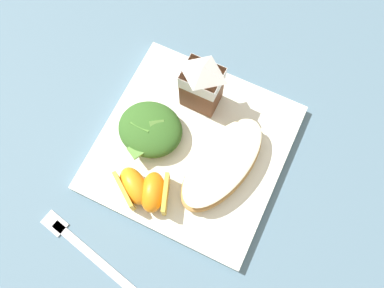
# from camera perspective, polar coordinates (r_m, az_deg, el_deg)

# --- Properties ---
(ground) EXTENTS (3.00, 3.00, 0.00)m
(ground) POSITION_cam_1_polar(r_m,az_deg,el_deg) (0.65, 0.00, -0.72)
(ground) COLOR slate
(white_plate) EXTENTS (0.28, 0.28, 0.02)m
(white_plate) POSITION_cam_1_polar(r_m,az_deg,el_deg) (0.64, 0.00, -0.51)
(white_plate) COLOR white
(white_plate) RESTS_ON ground
(cheesy_pizza_bread) EXTENTS (0.12, 0.18, 0.04)m
(cheesy_pizza_bread) POSITION_cam_1_polar(r_m,az_deg,el_deg) (0.61, 4.23, -2.84)
(cheesy_pizza_bread) COLOR tan
(cheesy_pizza_bread) RESTS_ON white_plate
(green_salad_pile) EXTENTS (0.10, 0.10, 0.04)m
(green_salad_pile) POSITION_cam_1_polar(r_m,az_deg,el_deg) (0.63, -5.82, 2.05)
(green_salad_pile) COLOR #336023
(green_salad_pile) RESTS_ON white_plate
(milk_carton) EXTENTS (0.06, 0.04, 0.11)m
(milk_carton) POSITION_cam_1_polar(r_m,az_deg,el_deg) (0.61, 1.39, 8.48)
(milk_carton) COLOR brown
(milk_carton) RESTS_ON white_plate
(orange_wedge_front) EXTENTS (0.07, 0.06, 0.04)m
(orange_wedge_front) POSITION_cam_1_polar(r_m,az_deg,el_deg) (0.61, -8.24, -5.87)
(orange_wedge_front) COLOR orange
(orange_wedge_front) RESTS_ON white_plate
(orange_wedge_middle) EXTENTS (0.06, 0.07, 0.04)m
(orange_wedge_middle) POSITION_cam_1_polar(r_m,az_deg,el_deg) (0.60, -5.30, -6.71)
(orange_wedge_middle) COLOR orange
(orange_wedge_middle) RESTS_ON white_plate
(metal_fork) EXTENTS (0.19, 0.06, 0.01)m
(metal_fork) POSITION_cam_1_polar(r_m,az_deg,el_deg) (0.64, -14.83, -13.87)
(metal_fork) COLOR silver
(metal_fork) RESTS_ON ground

